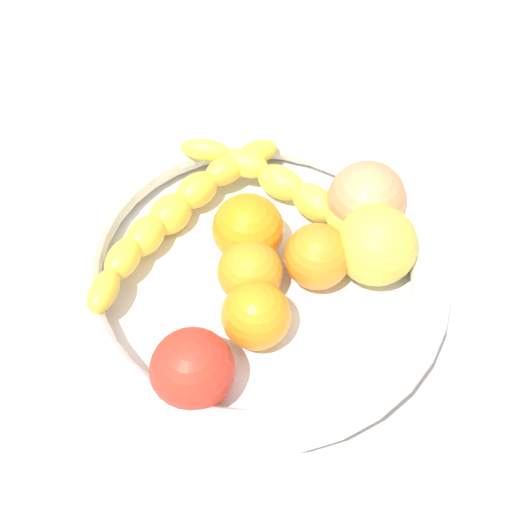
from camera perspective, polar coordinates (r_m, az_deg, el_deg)
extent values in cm
cube|color=#B2A99E|center=(61.41, 0.00, -3.66)|extent=(120.00, 120.00, 3.00)
cylinder|color=white|center=(59.18, 0.00, -2.32)|extent=(31.63, 31.63, 2.27)
torus|color=white|center=(56.81, 0.00, -0.75)|extent=(34.03, 34.03, 3.44)
ellipsoid|color=yellow|center=(56.43, 10.08, 0.50)|extent=(3.90, 5.43, 2.17)
ellipsoid|color=yellow|center=(58.79, 7.85, 2.87)|extent=(4.96, 5.60, 2.64)
ellipsoid|color=yellow|center=(60.98, 5.19, 4.73)|extent=(5.72, 5.71, 3.11)
ellipsoid|color=yellow|center=(62.43, 2.24, 6.51)|extent=(5.86, 5.33, 3.11)
ellipsoid|color=yellow|center=(63.12, -1.00, 8.19)|extent=(5.60, 4.30, 2.64)
ellipsoid|color=yellow|center=(63.57, -4.49, 9.34)|extent=(5.28, 3.03, 2.17)
ellipsoid|color=yellow|center=(63.64, 0.07, 9.08)|extent=(5.06, 4.15, 2.32)
ellipsoid|color=yellow|center=(62.74, -2.67, 7.61)|extent=(5.25, 4.85, 2.74)
ellipsoid|color=yellow|center=(61.76, -5.23, 5.82)|extent=(5.44, 5.39, 3.16)
ellipsoid|color=yellow|center=(60.69, -7.57, 3.71)|extent=(5.60, 5.74, 3.57)
ellipsoid|color=yellow|center=(58.92, -9.75, 1.78)|extent=(5.01, 5.48, 3.16)
ellipsoid|color=yellow|center=(57.08, -11.69, -0.47)|extent=(4.27, 5.21, 2.74)
ellipsoid|color=yellow|center=(55.20, -13.33, -3.03)|extent=(3.41, 4.95, 2.32)
sphere|color=orange|center=(52.68, -0.43, -5.24)|extent=(5.80, 5.80, 5.80)
sphere|color=orange|center=(57.27, -0.71, 2.41)|extent=(6.42, 6.42, 6.42)
sphere|color=orange|center=(55.05, -0.54, -1.41)|extent=(5.63, 5.63, 5.63)
sphere|color=orange|center=(56.10, 5.44, 0.01)|extent=(5.87, 5.87, 5.87)
sphere|color=red|center=(50.21, -5.66, -9.96)|extent=(6.61, 6.61, 6.61)
sphere|color=gold|center=(56.65, 10.58, 0.92)|extent=(7.17, 7.17, 7.17)
sphere|color=#EF925D|center=(59.66, 9.74, 4.84)|extent=(7.22, 7.22, 7.22)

